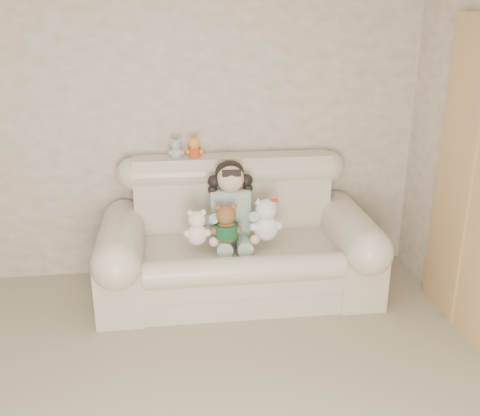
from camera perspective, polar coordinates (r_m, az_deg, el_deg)
name	(u,v)px	position (r m, az deg, el deg)	size (l,w,h in m)	color
wall_back	(138,120)	(4.47, -10.45, 8.89)	(4.50, 4.50, 0.00)	beige
sofa	(238,233)	(4.23, -0.17, -2.53)	(2.10, 0.95, 1.03)	beige
door_panel	(474,181)	(3.97, 22.83, 2.54)	(0.06, 0.90, 2.10)	tan
seated_child	(230,201)	(4.22, -0.98, 0.68)	(0.38, 0.47, 0.64)	#296A49
brown_teddy	(226,220)	(4.02, -1.45, -1.24)	(0.23, 0.18, 0.36)	brown
white_cat	(266,215)	(4.08, 2.65, -0.72)	(0.25, 0.19, 0.39)	white
cream_teddy	(197,224)	(4.02, -4.43, -1.66)	(0.20, 0.16, 0.32)	white
yellow_mini_bear	(194,146)	(4.36, -4.72, 6.35)	(0.13, 0.10, 0.21)	gold
grey_mini_plush	(176,147)	(4.35, -6.57, 6.19)	(0.12, 0.10, 0.19)	silver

